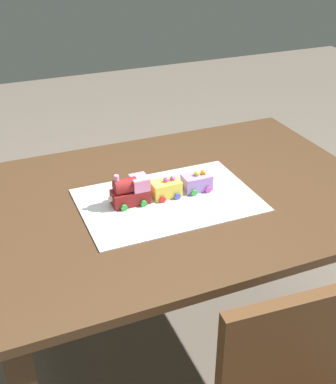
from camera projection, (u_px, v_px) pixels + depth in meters
name	position (u px, v px, depth m)	size (l,w,h in m)	color
ground_plane	(179.00, 343.00, 2.12)	(8.00, 8.00, 0.00)	#6B6054
dining_table	(180.00, 219.00, 1.81)	(1.40, 1.00, 0.74)	#4C331E
cake_board	(168.00, 200.00, 1.71)	(0.60, 0.40, 0.00)	silver
cake_locomotive	(131.00, 191.00, 1.66)	(0.14, 0.08, 0.12)	maroon
cake_car_hopper_lemon	(166.00, 189.00, 1.72)	(0.10, 0.08, 0.07)	#F4E04C
cake_car_tanker_lavender	(197.00, 182.00, 1.76)	(0.10, 0.08, 0.07)	#AD84E0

